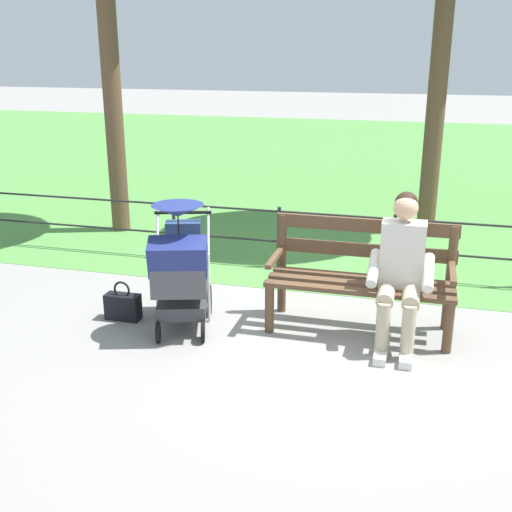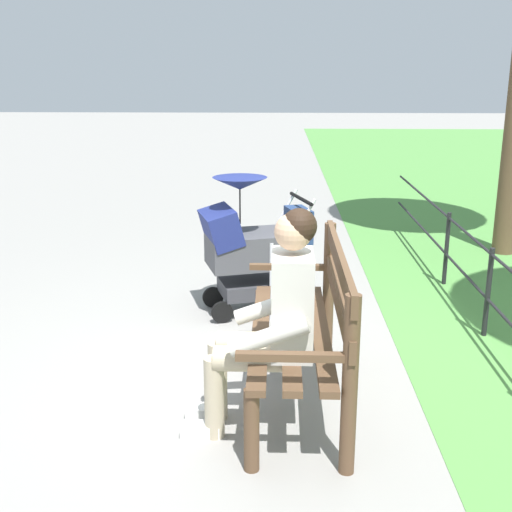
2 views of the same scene
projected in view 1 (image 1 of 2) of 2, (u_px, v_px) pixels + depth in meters
The scene contains 7 objects.
ground_plane at pixel (310, 326), 5.66m from camera, with size 60.00×60.00×0.00m, color gray.
grass_lawn at pixel (382, 162), 13.72m from camera, with size 40.00×16.00×0.01m, color #518E42.
park_bench at pixel (362, 272), 5.49m from camera, with size 1.60×0.60×0.96m.
person_on_bench at pixel (401, 267), 5.16m from camera, with size 0.53×0.74×1.28m.
stroller at pixel (181, 265), 5.44m from camera, with size 0.73×0.98×1.15m.
handbag at pixel (123, 306), 5.78m from camera, with size 0.32×0.14×0.37m.
park_fence at pixel (382, 238), 6.78m from camera, with size 8.88×0.04×0.70m.
Camera 1 is at (-0.86, 5.11, 2.39)m, focal length 44.15 mm.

